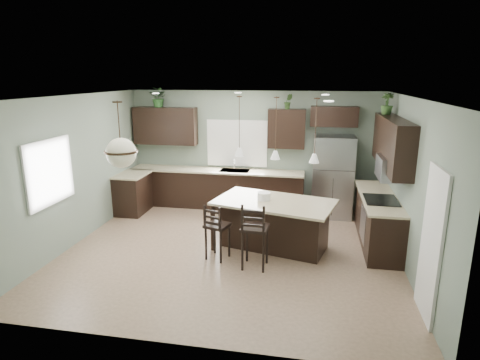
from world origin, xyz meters
name	(u,v)px	position (x,y,z in m)	size (l,w,h in m)	color
ground	(231,250)	(0.00, 0.00, 0.00)	(6.00, 6.00, 0.00)	#9E8466
pantry_door	(431,245)	(2.98, -1.55, 1.02)	(0.04, 0.82, 2.04)	white
window_back	(237,143)	(-0.40, 2.73, 1.55)	(1.35, 0.02, 1.00)	white
window_left	(49,172)	(-2.98, -0.80, 1.55)	(0.02, 1.10, 1.00)	white
left_return_cabs	(133,194)	(-2.70, 1.70, 0.45)	(0.60, 0.90, 0.90)	black
left_return_countertop	(132,174)	(-2.68, 1.70, 0.92)	(0.66, 0.96, 0.04)	beige
back_lower_cabs	(217,189)	(-0.85, 2.45, 0.45)	(4.20, 0.60, 0.90)	black
back_countertop	(216,171)	(-0.85, 2.43, 0.92)	(4.20, 0.66, 0.04)	beige
sink_inset	(235,171)	(-0.40, 2.43, 0.94)	(0.70, 0.45, 0.01)	gray
faucet	(234,165)	(-0.40, 2.40, 1.08)	(0.02, 0.02, 0.28)	silver
back_upper_left	(165,126)	(-2.15, 2.58, 1.95)	(1.55, 0.34, 0.90)	black
back_upper_right	(287,129)	(0.80, 2.58, 1.95)	(0.85, 0.34, 0.90)	black
fridge_header	(334,116)	(1.85, 2.58, 2.25)	(1.05, 0.34, 0.45)	black
right_lower_cabs	(378,220)	(2.70, 0.87, 0.45)	(0.60, 2.35, 0.90)	black
right_countertop	(379,197)	(2.68, 0.87, 0.92)	(0.66, 2.35, 0.04)	beige
cooktop	(381,200)	(2.68, 0.60, 0.94)	(0.58, 0.75, 0.02)	black
wall_oven_front	(363,224)	(2.40, 0.60, 0.45)	(0.01, 0.72, 0.60)	gray
right_upper_cabs	(392,143)	(2.83, 0.87, 1.95)	(0.34, 2.35, 0.90)	black
microwave	(390,168)	(2.78, 0.60, 1.55)	(0.40, 0.75, 0.40)	gray
refrigerator	(333,176)	(1.89, 2.31, 0.93)	(0.90, 0.74, 1.85)	#9B9CA3
kitchen_island	(274,225)	(0.76, 0.24, 0.46)	(2.12, 1.21, 0.92)	black
serving_dish	(264,196)	(0.57, 0.29, 0.99)	(0.24, 0.24, 0.14)	white
bar_stool_left	(217,231)	(-0.16, -0.37, 0.51)	(0.38, 0.38, 1.02)	black
bar_stool_center	(255,235)	(0.53, -0.58, 0.58)	(0.43, 0.43, 1.16)	black
pendant_left	(239,126)	(0.09, 0.41, 2.25)	(0.17, 0.17, 1.10)	white
pendant_center	(276,128)	(0.76, 0.24, 2.25)	(0.17, 0.17, 1.10)	white
pendant_right	(315,131)	(1.44, 0.07, 2.25)	(0.17, 0.17, 1.10)	white
chandelier	(120,135)	(-1.33, -1.39, 2.32)	(0.48, 0.48, 0.97)	beige
plant_back_left	(159,97)	(-2.27, 2.55, 2.63)	(0.42, 0.36, 0.47)	#234C21
plant_back_right	(288,101)	(0.82, 2.55, 2.57)	(0.19, 0.15, 0.34)	#305023
plant_right_wall	(387,104)	(2.80, 1.60, 2.61)	(0.23, 0.23, 0.42)	#305224
room_shell	(230,161)	(0.00, 0.00, 1.70)	(6.00, 6.00, 6.00)	slate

